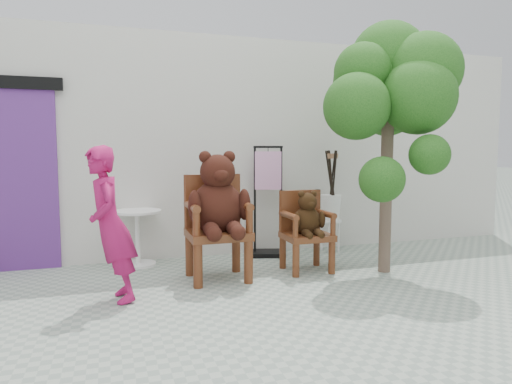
% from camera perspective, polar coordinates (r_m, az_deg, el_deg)
% --- Properties ---
extents(ground_plane, '(60.00, 60.00, 0.00)m').
position_cam_1_polar(ground_plane, '(4.21, 9.05, -15.06)').
color(ground_plane, gray).
rests_on(ground_plane, ground).
extents(back_wall, '(9.00, 1.00, 3.00)m').
position_cam_1_polar(back_wall, '(6.85, -2.70, 5.61)').
color(back_wall, beige).
rests_on(back_wall, ground).
extents(doorway, '(1.40, 0.11, 2.33)m').
position_cam_1_polar(doorway, '(6.21, -29.04, 1.89)').
color(doorway, '#5B297C').
rests_on(doorway, ground).
extents(chair_big, '(0.70, 0.76, 1.45)m').
position_cam_1_polar(chair_big, '(5.12, -4.83, -1.91)').
color(chair_big, '#4B2310').
rests_on(chair_big, ground).
extents(chair_small, '(0.55, 0.52, 0.97)m').
position_cam_1_polar(chair_small, '(5.54, 6.26, -3.84)').
color(chair_small, '#4B2310').
rests_on(chair_small, ground).
extents(person, '(0.42, 0.59, 1.50)m').
position_cam_1_polar(person, '(4.56, -17.70, -3.96)').
color(person, '#A61453').
rests_on(person, ground).
extents(cafe_table, '(0.60, 0.60, 0.70)m').
position_cam_1_polar(cafe_table, '(5.96, -14.59, -4.74)').
color(cafe_table, white).
rests_on(cafe_table, ground).
extents(display_stand, '(0.53, 0.46, 1.51)m').
position_cam_1_polar(display_stand, '(6.28, 1.50, -2.74)').
color(display_stand, black).
rests_on(display_stand, ground).
extents(stool_bucket, '(0.32, 0.32, 1.45)m').
position_cam_1_polar(stool_bucket, '(6.65, 9.33, -1.85)').
color(stool_bucket, white).
rests_on(stool_bucket, ground).
extents(tree, '(1.66, 1.48, 3.02)m').
position_cam_1_polar(tree, '(5.71, 16.47, 12.50)').
color(tree, '#4B382D').
rests_on(tree, ground).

